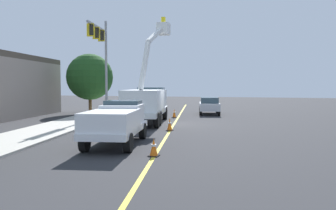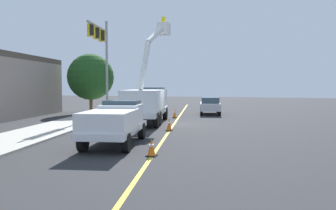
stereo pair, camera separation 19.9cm
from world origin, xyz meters
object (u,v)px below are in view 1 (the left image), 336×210
object	(u,v)px
utility_bucket_truck	(147,101)
traffic_cone_leading	(154,148)
traffic_cone_mid_front	(170,124)
traffic_signal_mast	(101,50)
passing_minivan	(209,104)
service_pickup_truck	(117,121)
traffic_cone_mid_rear	(174,113)

from	to	relation	value
utility_bucket_truck	traffic_cone_leading	bearing A→B (deg)	-158.41
traffic_cone_mid_front	traffic_signal_mast	world-z (taller)	traffic_signal_mast
utility_bucket_truck	passing_minivan	bearing A→B (deg)	-19.68
service_pickup_truck	traffic_cone_leading	bearing A→B (deg)	-127.36
service_pickup_truck	traffic_cone_mid_front	world-z (taller)	service_pickup_truck
service_pickup_truck	traffic_cone_leading	distance (m)	3.30
traffic_cone_leading	traffic_signal_mast	bearing A→B (deg)	34.91
traffic_cone_mid_front	traffic_signal_mast	size ratio (longest dim) A/B	0.09
traffic_cone_mid_front	utility_bucket_truck	bearing A→B (deg)	38.15
passing_minivan	utility_bucket_truck	bearing A→B (deg)	160.32
traffic_cone_mid_rear	traffic_signal_mast	size ratio (longest dim) A/B	0.09
utility_bucket_truck	traffic_signal_mast	size ratio (longest dim) A/B	0.98
traffic_cone_leading	passing_minivan	bearing A→B (deg)	3.26
utility_bucket_truck	service_pickup_truck	distance (m)	9.34
traffic_cone_mid_front	traffic_cone_mid_rear	bearing A→B (deg)	13.62
traffic_cone_leading	traffic_cone_mid_front	world-z (taller)	traffic_cone_mid_front
traffic_cone_leading	traffic_signal_mast	distance (m)	17.52
service_pickup_truck	traffic_cone_mid_rear	world-z (taller)	service_pickup_truck
passing_minivan	traffic_cone_mid_front	distance (m)	12.74
utility_bucket_truck	traffic_cone_mid_rear	distance (m)	4.90
service_pickup_truck	traffic_cone_mid_front	size ratio (longest dim) A/B	7.33
passing_minivan	traffic_cone_mid_rear	xyz separation A→B (m)	(-4.41, 2.38, -0.59)
passing_minivan	traffic_cone_leading	xyz separation A→B (m)	(-20.16, -1.15, -0.62)
utility_bucket_truck	traffic_cone_mid_rear	bearing A→B (deg)	-10.46
traffic_signal_mast	traffic_cone_leading	bearing A→B (deg)	-145.09
service_pickup_truck	traffic_cone_mid_front	xyz separation A→B (m)	(5.49, -1.04, -0.72)
service_pickup_truck	traffic_cone_mid_rear	distance (m)	13.85
utility_bucket_truck	traffic_signal_mast	xyz separation A→B (m)	(2.52, 5.11, 4.31)
service_pickup_truck	passing_minivan	world-z (taller)	service_pickup_truck
utility_bucket_truck	traffic_cone_mid_front	world-z (taller)	utility_bucket_truck
passing_minivan	traffic_signal_mast	distance (m)	11.72
utility_bucket_truck	passing_minivan	distance (m)	9.65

